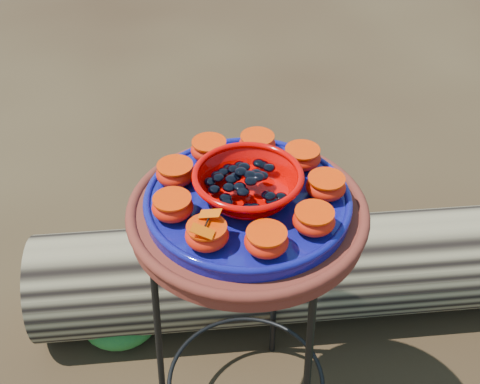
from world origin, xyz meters
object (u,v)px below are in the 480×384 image
at_px(terracotta_saucer, 248,214).
at_px(driftwood_log, 319,268).
at_px(plant_stand, 246,331).
at_px(cobalt_plate, 248,202).
at_px(red_bowl, 248,186).

xyz_separation_m(terracotta_saucer, driftwood_log, (0.07, 0.44, -0.56)).
bearing_deg(plant_stand, cobalt_plate, 0.00).
xyz_separation_m(plant_stand, terracotta_saucer, (0.00, 0.00, 0.37)).
height_order(cobalt_plate, driftwood_log, cobalt_plate).
height_order(plant_stand, driftwood_log, plant_stand).
distance_m(terracotta_saucer, red_bowl, 0.07).
height_order(terracotta_saucer, red_bowl, red_bowl).
bearing_deg(terracotta_saucer, red_bowl, 0.00).
bearing_deg(cobalt_plate, terracotta_saucer, 0.00).
height_order(cobalt_plate, red_bowl, red_bowl).
relative_size(plant_stand, terracotta_saucer, 1.49).
xyz_separation_m(red_bowl, driftwood_log, (0.07, 0.44, -0.63)).
height_order(plant_stand, terracotta_saucer, terracotta_saucer).
xyz_separation_m(cobalt_plate, driftwood_log, (0.07, 0.44, -0.59)).
distance_m(plant_stand, red_bowl, 0.44).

